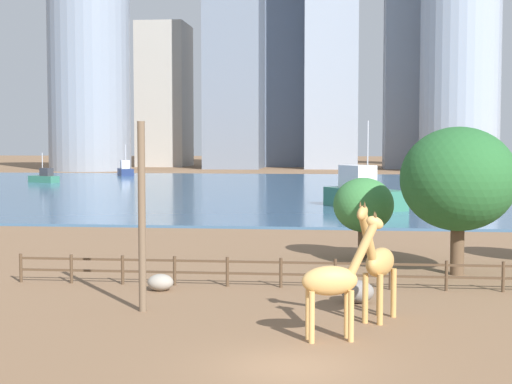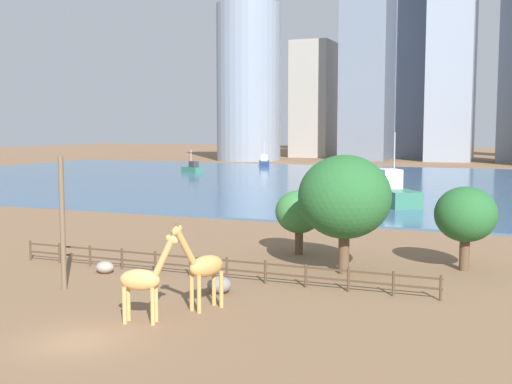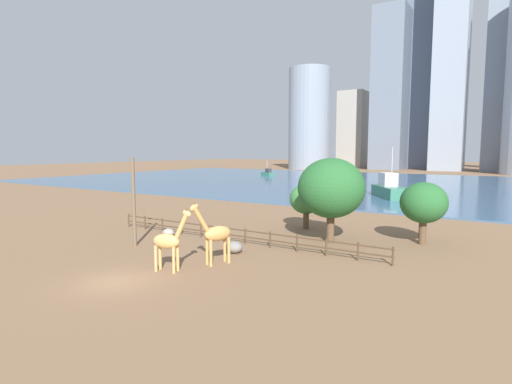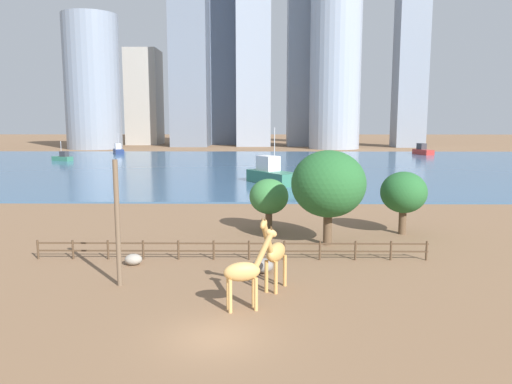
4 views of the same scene
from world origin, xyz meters
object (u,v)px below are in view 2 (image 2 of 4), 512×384
Objects in this scene: tree_right_tall at (466,215)px; boulder_near_fence at (105,267)px; giraffe_companion at (143,280)px; boat_sailboat at (192,168)px; utility_pole at (62,223)px; tree_left_large at (299,212)px; boulder_by_pole at (219,285)px; giraffe_tall at (203,266)px; boat_ferry at (264,162)px; tree_center_broad at (345,197)px; boat_barge at (391,193)px.

boulder_near_fence is at bearing -155.62° from tree_right_tall.
giraffe_companion is at bearing -126.75° from tree_right_tall.
boulder_near_fence is 0.22× the size of boat_sailboat.
tree_left_large is (8.60, 13.88, -0.66)m from utility_pole.
boulder_near_fence is 0.86× the size of boulder_by_pole.
boat_ferry is at bearing -136.43° from giraffe_tall.
tree_center_broad is at bearing 1.44° from boat_ferry.
boulder_by_pole is at bearing 16.69° from utility_pole.
utility_pole reaches higher than giraffe_tall.
giraffe_tall is 0.48× the size of boat_barge.
tree_right_tall reaches higher than boulder_by_pole.
giraffe_tall is 10.25m from boulder_near_fence.
boat_sailboat is (-44.13, 81.81, -1.17)m from giraffe_tall.
tree_center_broad is at bearing -46.21° from tree_left_large.
tree_right_tall is (19.48, 12.95, -0.16)m from utility_pole.
giraffe_companion is 94.78m from boat_sailboat.
giraffe_tall is at bearing -4.26° from utility_pole.
utility_pole is 16.34m from tree_left_large.
utility_pole is at bearing 140.59° from boat_sailboat.
boat_sailboat is 58.60m from boat_barge.
tree_left_large is 0.87× the size of boat_sailboat.
utility_pole is 15.99m from tree_center_broad.
boat_barge is (0.69, 44.06, -0.57)m from giraffe_tall.
tree_right_tall is 1.01× the size of boat_sailboat.
giraffe_tall is 3.23m from giraffe_companion.
utility_pole is (-8.71, 0.65, 1.47)m from giraffe_tall.
boat_ferry is at bearing 110.40° from boulder_by_pole.
boulder_by_pole is 9.43m from tree_center_broad.
boulder_near_fence is at bearing -6.37° from boat_ferry.
boulder_by_pole is 11.73m from tree_left_large.
giraffe_tall is 0.87× the size of boat_sailboat.
giraffe_tall is 3.39× the size of boulder_by_pole.
boat_ferry is (-49.31, 91.38, -2.31)m from tree_right_tall.
boulder_near_fence is at bearing -94.04° from giraffe_tall.
giraffe_tall is 111.83m from boat_ferry.
boulder_near_fence is 0.25× the size of tree_left_large.
boulder_by_pole is at bearing -10.83° from boulder_near_fence.
tree_left_large is 0.48× the size of boat_barge.
boat_ferry is at bearing 113.02° from tree_left_large.
boat_ferry is (-37.90, 101.91, 0.64)m from boulder_by_pole.
boulder_near_fence is 14.83m from tree_center_broad.
boulder_by_pole is at bearing -92.71° from tree_left_large.
boat_sailboat is at bearing 123.20° from tree_left_large.
boulder_near_fence is 0.16× the size of tree_center_broad.
utility_pole is 1.13× the size of boat_ferry.
boat_sailboat is at bearing 123.96° from tree_center_broad.
boat_sailboat is (-44.02, 67.28, -1.98)m from tree_left_large.
boat_barge reaches higher than giraffe_companion.
boat_ferry is (-37.03, 107.83, -0.86)m from giraffe_companion.
boulder_by_pole is at bearing -2.40° from boat_ferry.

